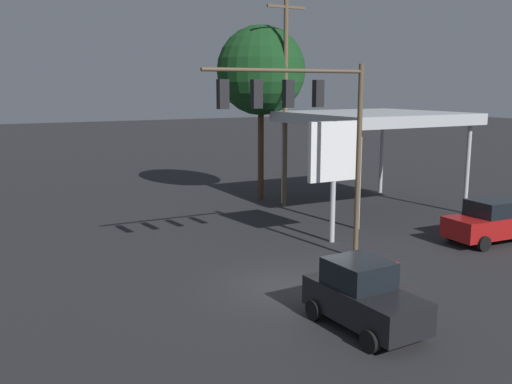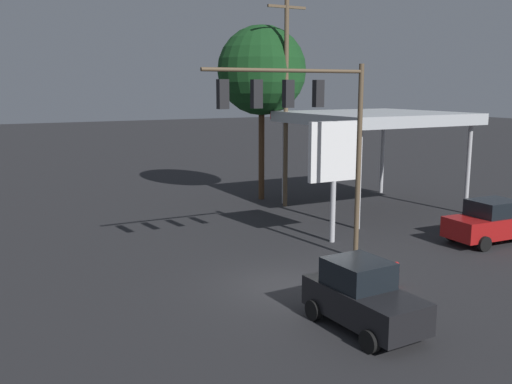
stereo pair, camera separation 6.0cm
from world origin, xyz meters
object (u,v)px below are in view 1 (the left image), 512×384
object	(u,v)px
price_sign	(334,156)
fire_hydrant	(396,274)
sedan_waiting	(492,221)
utility_pole	(285,99)
street_tree	(261,71)
traffic_signal_assembly	(304,115)
hatchback_crossing	(363,297)

from	to	relation	value
price_sign	fire_hydrant	distance (m)	6.90
sedan_waiting	fire_hydrant	size ratio (longest dim) A/B	5.09
utility_pole	street_tree	world-z (taller)	utility_pole
price_sign	utility_pole	bearing A→B (deg)	-105.66
price_sign	street_tree	xyz separation A→B (m)	(-1.95, -10.24, 3.93)
traffic_signal_assembly	sedan_waiting	distance (m)	10.71
traffic_signal_assembly	hatchback_crossing	distance (m)	7.60
price_sign	sedan_waiting	xyz separation A→B (m)	(-6.27, 3.43, -2.93)
traffic_signal_assembly	fire_hydrant	bearing A→B (deg)	117.59
utility_pole	sedan_waiting	bearing A→B (deg)	110.18
hatchback_crossing	traffic_signal_assembly	bearing A→B (deg)	162.61
price_sign	street_tree	world-z (taller)	street_tree
utility_pole	price_sign	world-z (taller)	utility_pole
price_sign	fire_hydrant	bearing A→B (deg)	76.17
traffic_signal_assembly	fire_hydrant	xyz separation A→B (m)	(-1.76, 3.37, -5.42)
utility_pole	price_sign	size ratio (longest dim) A/B	2.18
utility_pole	street_tree	distance (m)	2.98
traffic_signal_assembly	fire_hydrant	world-z (taller)	traffic_signal_assembly
traffic_signal_assembly	street_tree	distance (m)	13.82
sedan_waiting	utility_pole	bearing A→B (deg)	-67.19
sedan_waiting	hatchback_crossing	bearing A→B (deg)	25.45
fire_hydrant	hatchback_crossing	bearing A→B (deg)	34.42
utility_pole	street_tree	bearing A→B (deg)	-85.06
hatchback_crossing	fire_hydrant	xyz separation A→B (m)	(-3.26, -2.24, -0.51)
utility_pole	sedan_waiting	distance (m)	13.00
sedan_waiting	price_sign	bearing A→B (deg)	-26.01
utility_pole	price_sign	distance (m)	8.37
utility_pole	hatchback_crossing	bearing A→B (deg)	66.50
hatchback_crossing	sedan_waiting	bearing A→B (deg)	110.48
street_tree	fire_hydrant	size ratio (longest dim) A/B	11.93
price_sign	hatchback_crossing	size ratio (longest dim) A/B	1.40
sedan_waiting	street_tree	world-z (taller)	street_tree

